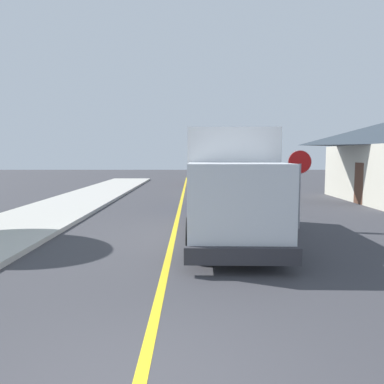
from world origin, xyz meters
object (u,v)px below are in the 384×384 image
Objects in this scene: parked_car_near at (216,191)px; parked_car_mid at (213,181)px; box_truck at (230,179)px; parked_car_furthest at (211,172)px; parked_car_far at (208,175)px; stop_sign at (300,174)px.

parked_car_mid is at bearing 87.79° from parked_car_near.
box_truck is 26.92m from parked_car_furthest.
parked_car_mid is at bearing -89.09° from parked_car_far.
parked_car_near is 1.01× the size of parked_car_mid.
parked_car_mid is 12.27m from stop_sign.
parked_car_far and parked_car_furthest have the same top height.
parked_car_mid and parked_car_far have the same top height.
parked_car_mid is 6.76m from parked_car_far.
parked_car_mid is (0.24, 13.29, -0.97)m from box_truck.
parked_car_furthest is (0.76, 26.89, -0.97)m from box_truck.
parked_car_furthest is (0.80, 20.80, 0.00)m from parked_car_near.
parked_car_near is 20.81m from parked_car_furthest.
parked_car_furthest is at bearing 93.90° from stop_sign.
box_truck is at bearing -89.61° from parked_car_near.
parked_car_near is 1.00× the size of parked_car_furthest.
box_truck is at bearing -152.97° from stop_sign.
parked_car_furthest is 1.67× the size of stop_sign.
box_truck is 1.63× the size of parked_car_furthest.
box_truck is at bearing -90.37° from parked_car_far.
stop_sign reaches higher than parked_car_mid.
stop_sign is (2.27, -12.02, 1.06)m from parked_car_mid.
parked_car_near is at bearing 117.89° from stop_sign.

